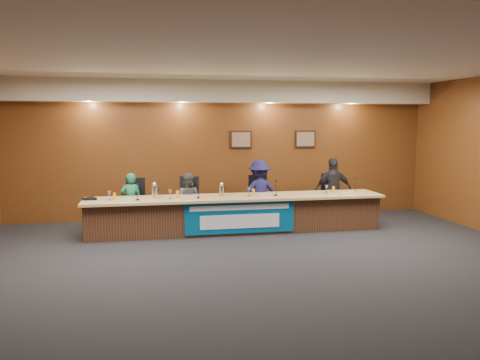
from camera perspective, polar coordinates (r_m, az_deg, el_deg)
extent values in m
plane|color=black|center=(7.52, 2.89, -10.40)|extent=(10.00, 10.00, 0.00)
cube|color=silver|center=(7.24, 3.05, 14.56)|extent=(10.00, 8.00, 0.04)
cube|color=#572D12|center=(11.12, -1.94, 3.66)|extent=(10.00, 0.04, 3.20)
cube|color=beige|center=(10.87, -1.77, 10.71)|extent=(10.00, 0.50, 0.50)
cube|color=#472918|center=(9.71, -0.45, -4.26)|extent=(6.00, 0.80, 0.70)
cube|color=tan|center=(9.59, -0.40, -2.13)|extent=(6.10, 0.95, 0.05)
cube|color=#034F80|center=(9.30, 0.01, -4.58)|extent=(2.20, 0.02, 0.65)
cube|color=silver|center=(9.25, 0.02, -3.38)|extent=(2.00, 0.01, 0.10)
cube|color=silver|center=(9.31, 0.02, -5.07)|extent=(1.60, 0.01, 0.28)
cube|color=black|center=(11.15, 0.12, 4.96)|extent=(0.52, 0.04, 0.42)
cube|color=black|center=(11.56, 7.96, 4.97)|extent=(0.52, 0.04, 0.42)
imported|color=#175E45|center=(10.06, -13.15, -2.56)|extent=(0.47, 0.33, 1.21)
imported|color=#454449|center=(10.08, -6.41, -2.48)|extent=(0.70, 0.63, 1.19)
imported|color=#13123D|center=(10.30, 2.37, -1.54)|extent=(0.98, 0.63, 1.43)
imported|color=black|center=(10.82, 11.30, -1.20)|extent=(0.87, 0.40, 1.46)
cube|color=black|center=(10.18, -13.11, -3.17)|extent=(0.64, 0.64, 0.08)
cube|color=black|center=(10.20, -6.44, -3.02)|extent=(0.60, 0.60, 0.08)
cube|color=black|center=(10.44, 2.24, -2.75)|extent=(0.55, 0.55, 0.08)
cube|color=black|center=(10.95, 11.07, -2.41)|extent=(0.57, 0.57, 0.08)
cube|color=white|center=(9.17, -13.44, -2.30)|extent=(0.24, 0.08, 0.10)
cylinder|color=black|center=(9.30, -12.37, -2.36)|extent=(0.07, 0.07, 0.02)
cylinder|color=orange|center=(9.37, -15.05, -1.97)|extent=(0.06, 0.06, 0.15)
cylinder|color=silver|center=(9.42, -15.64, -1.85)|extent=(0.08, 0.08, 0.18)
cube|color=white|center=(9.17, -6.05, -2.14)|extent=(0.24, 0.08, 0.10)
cylinder|color=black|center=(9.39, -5.16, -2.14)|extent=(0.07, 0.07, 0.02)
cylinder|color=orange|center=(9.41, -7.64, -1.75)|extent=(0.06, 0.06, 0.15)
cylinder|color=silver|center=(9.35, -8.52, -1.73)|extent=(0.08, 0.08, 0.18)
cube|color=white|center=(9.47, 3.32, -1.83)|extent=(0.24, 0.08, 0.10)
cylinder|color=black|center=(9.69, 4.34, -1.85)|extent=(0.07, 0.07, 0.02)
cylinder|color=orange|center=(9.60, 1.64, -1.52)|extent=(0.06, 0.06, 0.15)
cylinder|color=silver|center=(9.61, 1.07, -1.42)|extent=(0.08, 0.08, 0.18)
cube|color=white|center=(10.01, 13.25, -1.52)|extent=(0.24, 0.08, 0.10)
cylinder|color=black|center=(10.29, 13.69, -1.51)|extent=(0.07, 0.07, 0.02)
cylinder|color=orange|center=(10.14, 11.32, -1.20)|extent=(0.06, 0.06, 0.15)
cylinder|color=silver|center=(10.09, 10.49, -1.13)|extent=(0.08, 0.08, 0.18)
cylinder|color=silver|center=(9.49, -10.37, -1.40)|extent=(0.12, 0.12, 0.26)
cylinder|color=silver|center=(9.55, -2.27, -1.31)|extent=(0.11, 0.11, 0.23)
cylinder|color=black|center=(9.59, -17.81, -2.17)|extent=(0.32, 0.32, 0.05)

